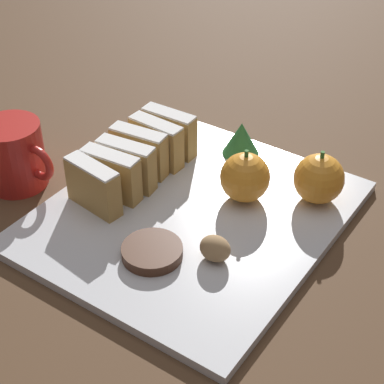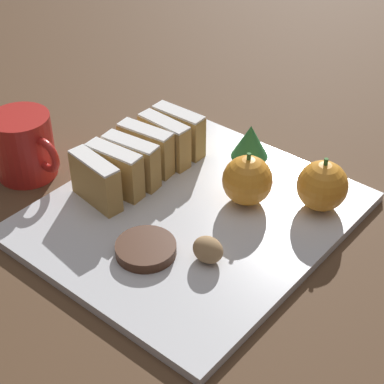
{
  "view_description": "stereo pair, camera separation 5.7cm",
  "coord_description": "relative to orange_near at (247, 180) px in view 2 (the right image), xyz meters",
  "views": [
    {
      "loc": [
        0.34,
        -0.5,
        0.5
      ],
      "look_at": [
        0.0,
        0.0,
        0.04
      ],
      "focal_mm": 60.0,
      "sensor_mm": 36.0,
      "label": 1
    },
    {
      "loc": [
        0.39,
        -0.47,
        0.5
      ],
      "look_at": [
        0.0,
        0.0,
        0.04
      ],
      "focal_mm": 60.0,
      "sensor_mm": 36.0,
      "label": 2
    }
  ],
  "objects": [
    {
      "name": "ground_plane",
      "position": [
        -0.04,
        -0.06,
        -0.04
      ],
      "size": [
        6.0,
        6.0,
        0.0
      ],
      "primitive_type": "plane",
      "color": "#513823"
    },
    {
      "name": "serving_platter",
      "position": [
        -0.04,
        -0.06,
        -0.04
      ],
      "size": [
        0.33,
        0.37,
        0.01
      ],
      "color": "silver",
      "rests_on": "ground_plane"
    },
    {
      "name": "stollen_slice_front",
      "position": [
        -0.14,
        -0.12,
        -0.0
      ],
      "size": [
        0.08,
        0.03,
        0.06
      ],
      "color": "tan",
      "rests_on": "serving_platter"
    },
    {
      "name": "stollen_slice_second",
      "position": [
        -0.14,
        -0.09,
        -0.0
      ],
      "size": [
        0.08,
        0.03,
        0.06
      ],
      "color": "tan",
      "rests_on": "serving_platter"
    },
    {
      "name": "stollen_slice_third",
      "position": [
        -0.14,
        -0.06,
        -0.0
      ],
      "size": [
        0.08,
        0.03,
        0.06
      ],
      "color": "tan",
      "rests_on": "serving_platter"
    },
    {
      "name": "stollen_slice_fourth",
      "position": [
        -0.14,
        -0.03,
        -0.0
      ],
      "size": [
        0.08,
        0.03,
        0.06
      ],
      "color": "tan",
      "rests_on": "serving_platter"
    },
    {
      "name": "stollen_slice_fifth",
      "position": [
        -0.14,
        0.0,
        -0.0
      ],
      "size": [
        0.08,
        0.03,
        0.06
      ],
      "color": "tan",
      "rests_on": "serving_platter"
    },
    {
      "name": "stollen_slice_sixth",
      "position": [
        -0.14,
        0.03,
        -0.0
      ],
      "size": [
        0.08,
        0.03,
        0.06
      ],
      "color": "tan",
      "rests_on": "serving_platter"
    },
    {
      "name": "orange_near",
      "position": [
        0.0,
        0.0,
        0.0
      ],
      "size": [
        0.06,
        0.06,
        0.07
      ],
      "color": "orange",
      "rests_on": "serving_platter"
    },
    {
      "name": "orange_far",
      "position": [
        0.08,
        0.05,
        0.0
      ],
      "size": [
        0.06,
        0.06,
        0.07
      ],
      "color": "orange",
      "rests_on": "serving_platter"
    },
    {
      "name": "walnut",
      "position": [
        0.03,
        -0.11,
        -0.02
      ],
      "size": [
        0.04,
        0.03,
        0.03
      ],
      "color": "#9E7A51",
      "rests_on": "serving_platter"
    },
    {
      "name": "chocolate_cookie",
      "position": [
        -0.03,
        -0.15,
        -0.02
      ],
      "size": [
        0.07,
        0.07,
        0.01
      ],
      "color": "#472819",
      "rests_on": "serving_platter"
    },
    {
      "name": "evergreen_sprig",
      "position": [
        -0.06,
        0.08,
        -0.01
      ],
      "size": [
        0.05,
        0.05,
        0.05
      ],
      "color": "#2D7538",
      "rests_on": "serving_platter"
    },
    {
      "name": "coffee_mug",
      "position": [
        -0.27,
        -0.13,
        0.0
      ],
      "size": [
        0.11,
        0.08,
        0.09
      ],
      "color": "red",
      "rests_on": "ground_plane"
    }
  ]
}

